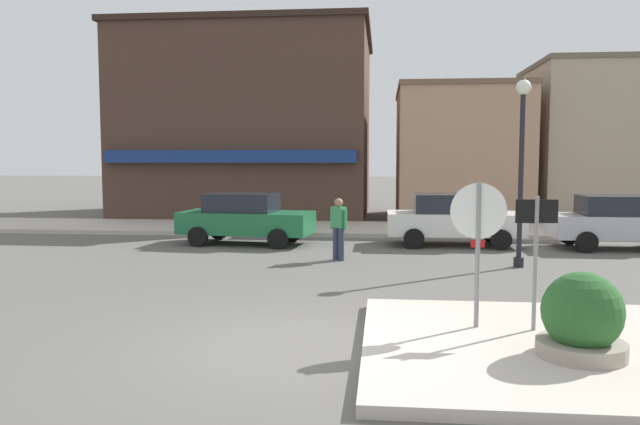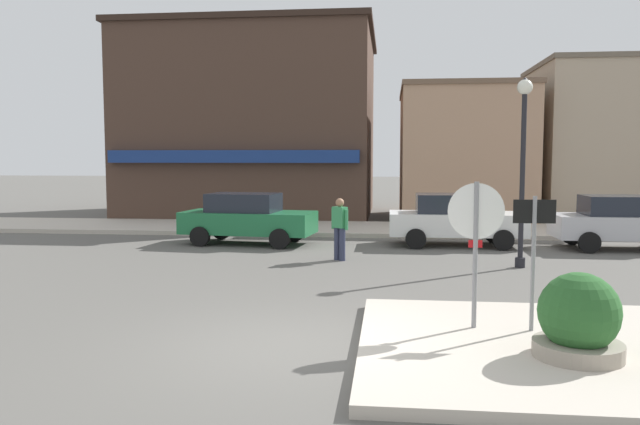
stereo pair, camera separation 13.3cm
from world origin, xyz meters
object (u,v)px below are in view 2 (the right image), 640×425
parked_car_third (624,222)px  pedestrian_crossing_near (340,227)px  planter (579,325)px  parked_car_nearest (247,218)px  stop_sign (476,235)px  lamp_post (523,145)px  parked_car_second (455,219)px  one_way_sign (533,250)px

parked_car_third → pedestrian_crossing_near: size_ratio=2.49×
planter → parked_car_nearest: parked_car_nearest is taller
planter → pedestrian_crossing_near: bearing=114.5°
planter → stop_sign: bearing=131.1°
stop_sign → lamp_post: size_ratio=0.51×
parked_car_second → lamp_post: bearing=-72.1°
stop_sign → parked_car_nearest: 11.02m
parked_car_second → pedestrian_crossing_near: bearing=-136.3°
planter → pedestrian_crossing_near: (-3.63, 7.96, 0.31)m
parked_car_second → pedestrian_crossing_near: size_ratio=2.49×
stop_sign → one_way_sign: bearing=-5.9°
one_way_sign → parked_car_third: one_way_sign is taller
pedestrian_crossing_near → stop_sign: bearing=-69.4°
stop_sign → parked_car_second: 9.84m
lamp_post → parked_car_nearest: (-7.49, 3.34, -2.15)m
lamp_post → parked_car_nearest: 8.47m
stop_sign → planter: size_ratio=1.88×
parked_car_nearest → pedestrian_crossing_near: (3.07, -2.78, 0.06)m
stop_sign → pedestrian_crossing_near: (-2.52, 6.69, -0.65)m
lamp_post → parked_car_nearest: lamp_post is taller
planter → one_way_sign: bearing=104.4°
parked_car_nearest → planter: bearing=-58.1°
parked_car_second → parked_car_nearest: bearing=-177.1°
stop_sign → pedestrian_crossing_near: stop_sign is taller
planter → lamp_post: (0.79, 7.40, 2.40)m
parked_car_nearest → stop_sign: bearing=-59.5°
stop_sign → planter: (1.11, -1.27, -0.96)m
parked_car_nearest → pedestrian_crossing_near: size_ratio=2.59×
planter → pedestrian_crossing_near: size_ratio=0.76×
one_way_sign → parked_car_nearest: 11.50m
lamp_post → planter: bearing=-96.1°
parked_car_second → parked_car_third: same height
parked_car_nearest → lamp_post: bearing=-24.0°
stop_sign → pedestrian_crossing_near: size_ratio=1.43×
parked_car_nearest → parked_car_second: 6.31m
parked_car_third → one_way_sign: bearing=-116.0°
stop_sign → parked_car_nearest: bearing=120.5°
parked_car_third → parked_car_nearest: bearing=-179.8°
lamp_post → parked_car_second: size_ratio=1.13×
lamp_post → parked_car_third: size_ratio=1.13×
parked_car_third → stop_sign: bearing=-120.0°
one_way_sign → parked_car_second: 9.89m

